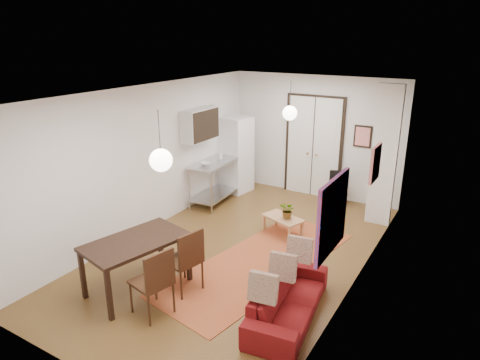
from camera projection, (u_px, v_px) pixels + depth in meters
The scene contains 27 objects.
floor at pixel (240, 251), 7.86m from camera, with size 7.00×7.00×0.00m, color brown.
ceiling at pixel (240, 92), 6.92m from camera, with size 4.20×7.00×0.02m, color silver.
wall_back at pixel (315, 137), 10.23m from camera, with size 4.20×0.02×2.90m, color white.
wall_front at pixel (72, 267), 4.54m from camera, with size 4.20×0.02×2.90m, color white.
wall_left at pixel (148, 159), 8.40m from camera, with size 0.02×7.00×2.90m, color white.
wall_right at pixel (361, 199), 6.37m from camera, with size 0.02×7.00×2.90m, color white.
double_doors at pixel (313, 147), 10.28m from camera, with size 1.44×0.06×2.50m, color white.
stub_partition at pixel (384, 157), 8.57m from camera, with size 0.50×0.10×2.90m, color white.
wall_cabinet at pixel (200, 125), 9.39m from camera, with size 0.35×1.00×0.70m, color silver.
painting_popart at pixel (332, 216), 5.31m from camera, with size 0.05×1.00×1.00m, color red.
painting_abstract at pixel (375, 164), 6.92m from camera, with size 0.05×0.50×0.60m, color beige.
poster_back at pixel (363, 137), 9.61m from camera, with size 0.40×0.03×0.50m, color red.
print_left at pixel (207, 118), 9.85m from camera, with size 0.03×0.44×0.54m, color #9C6441.
pendant_back at pixel (290, 113), 8.75m from camera, with size 0.30×0.30×0.80m.
pendant_front at pixel (161, 160), 5.50m from camera, with size 0.30×0.30×0.80m.
kilim_rug at pixel (260, 263), 7.46m from camera, with size 1.50×4.01×0.01m, color #B3582C.
sofa at pixel (288, 300), 5.97m from camera, with size 1.87×0.73×0.55m, color maroon.
coffee_table at pixel (283, 219), 8.47m from camera, with size 0.89×0.67×0.35m.
potted_plant at pixel (288, 210), 8.35m from camera, with size 0.31×0.27×0.34m, color #2E6833.
kitchen_counter at pixel (214, 176), 9.92m from camera, with size 0.74×1.36×1.01m.
bowl at pixel (206, 164), 9.55m from camera, with size 0.24×0.24×0.06m, color beige.
soap_bottle at pixel (220, 155), 9.98m from camera, with size 0.10×0.09×0.21m, color teal.
fridge at pixel (236, 155), 10.63m from camera, with size 0.66×0.66×1.88m, color white.
dining_table at pixel (136, 246), 6.48m from camera, with size 1.19×1.68×0.84m.
dining_chair_near at pixel (186, 251), 6.60m from camera, with size 0.60×0.76×1.04m.
dining_chair_far at pixel (156, 272), 6.03m from camera, with size 0.60×0.76×1.04m.
black_side_chair at pixel (338, 182), 9.96m from camera, with size 0.52×0.54×0.88m.
Camera 1 is at (3.57, -6.02, 3.80)m, focal length 32.00 mm.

